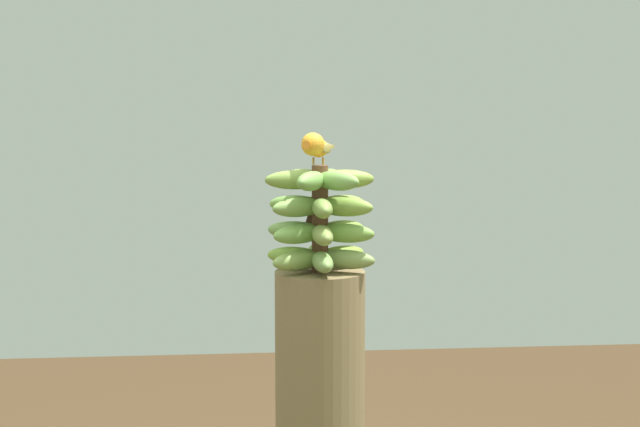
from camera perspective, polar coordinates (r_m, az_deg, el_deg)
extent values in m
cylinder|color=brown|center=(1.89, 0.00, -0.37)|extent=(0.04, 0.04, 0.24)
ellipsoid|color=olive|center=(1.94, 1.41, -2.87)|extent=(0.14, 0.11, 0.04)
ellipsoid|color=olive|center=(1.96, -0.27, -2.77)|extent=(0.05, 0.14, 0.04)
ellipsoid|color=olive|center=(1.93, -1.70, -2.94)|extent=(0.15, 0.10, 0.04)
ellipsoid|color=#7D9C49|center=(1.87, -1.47, -3.24)|extent=(0.14, 0.11, 0.04)
ellipsoid|color=#73964C|center=(1.84, 0.29, -3.35)|extent=(0.05, 0.14, 0.04)
ellipsoid|color=olive|center=(1.88, 1.74, -3.16)|extent=(0.15, 0.10, 0.04)
ellipsoid|color=olive|center=(1.95, -0.27, -1.04)|extent=(0.05, 0.14, 0.04)
ellipsoid|color=#6D9547|center=(1.92, -1.66, -1.18)|extent=(0.15, 0.10, 0.04)
ellipsoid|color=#72A147|center=(1.86, -1.42, -1.41)|extent=(0.14, 0.12, 0.04)
ellipsoid|color=olive|center=(1.84, 0.29, -1.50)|extent=(0.05, 0.14, 0.04)
ellipsoid|color=olive|center=(1.87, 1.69, -1.35)|extent=(0.15, 0.10, 0.04)
ellipsoid|color=olive|center=(1.93, 1.37, -1.12)|extent=(0.14, 0.12, 0.04)
ellipsoid|color=#739846|center=(1.85, -1.43, 0.43)|extent=(0.14, 0.11, 0.04)
ellipsoid|color=#799A47|center=(1.83, 0.20, 0.36)|extent=(0.05, 0.14, 0.04)
ellipsoid|color=#7CA03E|center=(1.87, 1.62, 0.47)|extent=(0.14, 0.11, 0.04)
ellipsoid|color=olive|center=(1.92, 1.38, 0.64)|extent=(0.14, 0.11, 0.04)
ellipsoid|color=#79A244|center=(1.94, -0.19, 0.70)|extent=(0.05, 0.14, 0.04)
ellipsoid|color=#6C9A40|center=(1.91, -1.58, 0.60)|extent=(0.14, 0.11, 0.04)
ellipsoid|color=olive|center=(1.92, -1.07, 2.43)|extent=(0.12, 0.14, 0.04)
ellipsoid|color=olive|center=(1.87, -1.67, 2.33)|extent=(0.14, 0.06, 0.04)
ellipsoid|color=#6C9B47|center=(1.83, -0.58, 2.24)|extent=(0.10, 0.15, 0.04)
ellipsoid|color=#719E4B|center=(1.84, 1.12, 2.26)|extent=(0.12, 0.14, 0.04)
ellipsoid|color=olive|center=(1.89, 1.66, 2.37)|extent=(0.14, 0.06, 0.04)
ellipsoid|color=olive|center=(1.93, 0.55, 2.45)|extent=(0.10, 0.15, 0.04)
cone|color=#4C2D1E|center=(1.92, -0.49, 0.22)|extent=(0.04, 0.04, 0.06)
cylinder|color=#C68933|center=(1.91, -0.45, 3.62)|extent=(0.01, 0.01, 0.02)
cylinder|color=#C68933|center=(1.91, 0.21, 3.61)|extent=(0.01, 0.00, 0.02)
ellipsoid|color=orange|center=(1.91, -0.12, 4.49)|extent=(0.07, 0.10, 0.04)
ellipsoid|color=olive|center=(1.92, -0.63, 4.50)|extent=(0.03, 0.07, 0.02)
ellipsoid|color=olive|center=(1.91, 0.48, 4.49)|extent=(0.03, 0.07, 0.02)
cube|color=olive|center=(1.98, 0.48, 4.60)|extent=(0.04, 0.06, 0.01)
sphere|color=orange|center=(1.87, -0.49, 4.77)|extent=(0.05, 0.05, 0.05)
sphere|color=black|center=(1.86, 0.03, 4.88)|extent=(0.01, 0.01, 0.01)
cone|color=orange|center=(1.84, -0.81, 4.74)|extent=(0.03, 0.03, 0.02)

